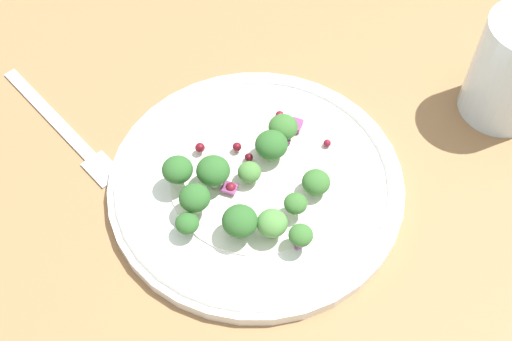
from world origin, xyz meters
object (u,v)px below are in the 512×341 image
at_px(broccoli_floret_0, 187,224).
at_px(fork, 65,130).
at_px(broccoli_floret_1, 195,198).
at_px(broccoli_floret_2, 271,145).
at_px(plate, 256,182).

height_order(broccoli_floret_0, fork, broccoli_floret_0).
distance_m(broccoli_floret_1, broccoli_floret_2, 0.09).
bearing_deg(fork, plate, 154.73).
bearing_deg(broccoli_floret_1, broccoli_floret_0, 69.00).
height_order(broccoli_floret_1, fork, broccoli_floret_1).
bearing_deg(plate, broccoli_floret_0, 37.78).
height_order(broccoli_floret_0, broccoli_floret_2, broccoli_floret_2).
relative_size(broccoli_floret_1, broccoli_floret_2, 0.90).
distance_m(plate, broccoli_floret_2, 0.04).
relative_size(plate, broccoli_floret_2, 8.85).
relative_size(broccoli_floret_1, fork, 0.17).
xyz_separation_m(plate, broccoli_floret_0, (0.06, 0.05, 0.02)).
xyz_separation_m(broccoli_floret_1, fork, (0.12, -0.11, -0.03)).
relative_size(plate, broccoli_floret_0, 13.05).
relative_size(broccoli_floret_0, broccoli_floret_1, 0.75).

